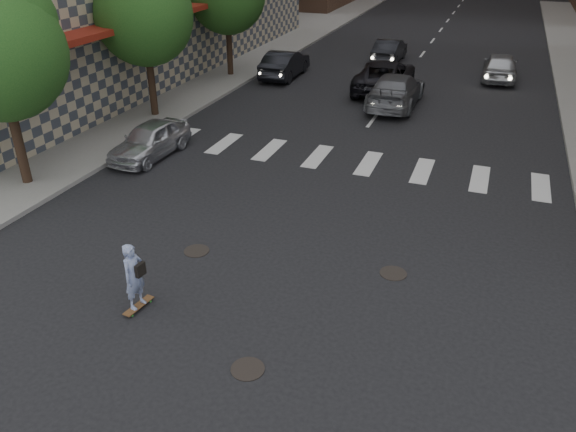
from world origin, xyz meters
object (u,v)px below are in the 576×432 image
(traffic_car_b, at_px, (396,90))
(traffic_car_e, at_px, (390,50))
(traffic_car_d, at_px, (500,66))
(traffic_car_c, at_px, (385,76))
(traffic_car_a, at_px, (285,64))
(tree_a, at_px, (0,46))
(skateboarder, at_px, (134,276))
(silver_sedan, at_px, (150,140))
(tree_b, at_px, (146,11))

(traffic_car_b, xyz_separation_m, traffic_car_e, (-2.19, 9.39, -0.08))
(traffic_car_d, bearing_deg, traffic_car_c, 37.96)
(traffic_car_a, relative_size, traffic_car_e, 1.07)
(tree_a, height_order, traffic_car_e, tree_a)
(skateboarder, relative_size, traffic_car_a, 0.38)
(tree_a, bearing_deg, skateboarder, -32.22)
(tree_a, xyz_separation_m, silver_sedan, (2.45, 3.64, -3.98))
(skateboarder, relative_size, traffic_car_d, 0.38)
(traffic_car_a, bearing_deg, traffic_car_e, -129.85)
(traffic_car_b, bearing_deg, traffic_car_a, -25.41)
(traffic_car_d, bearing_deg, tree_b, 39.52)
(tree_a, xyz_separation_m, traffic_car_d, (14.49, 20.50, -3.88))
(traffic_car_e, bearing_deg, tree_a, 71.80)
(silver_sedan, bearing_deg, traffic_car_c, 64.71)
(skateboarder, bearing_deg, traffic_car_b, 90.22)
(traffic_car_b, relative_size, traffic_car_d, 1.20)
(silver_sedan, xyz_separation_m, traffic_car_b, (7.50, 9.79, 0.12))
(traffic_car_b, xyz_separation_m, traffic_car_c, (-1.06, 2.50, 0.02))
(tree_b, distance_m, traffic_car_a, 10.06)
(traffic_car_c, xyz_separation_m, traffic_car_d, (5.59, 4.57, -0.04))
(traffic_car_c, bearing_deg, tree_a, 58.00)
(tree_b, xyz_separation_m, traffic_car_c, (8.90, 7.93, -3.84))
(tree_b, relative_size, traffic_car_c, 1.13)
(tree_a, xyz_separation_m, traffic_car_c, (8.90, 15.93, -3.84))
(silver_sedan, relative_size, traffic_car_d, 0.86)
(traffic_car_d, distance_m, traffic_car_e, 7.12)
(traffic_car_c, bearing_deg, traffic_car_d, -143.61)
(skateboarder, xyz_separation_m, silver_sedan, (-4.98, 8.33, -0.24))
(tree_a, height_order, traffic_car_d, tree_a)
(tree_a, bearing_deg, silver_sedan, 56.04)
(tree_a, xyz_separation_m, skateboarder, (7.43, -4.69, -3.74))
(traffic_car_a, bearing_deg, tree_a, 78.76)
(traffic_car_c, bearing_deg, tree_b, 38.90)
(tree_b, bearing_deg, skateboarder, -59.63)
(tree_b, xyz_separation_m, traffic_car_d, (14.49, 12.50, -3.88))
(traffic_car_c, bearing_deg, skateboarder, 83.12)
(traffic_car_b, xyz_separation_m, traffic_car_d, (4.54, 7.06, -0.01))
(tree_a, xyz_separation_m, traffic_car_a, (2.95, 16.80, -3.89))
(skateboarder, relative_size, silver_sedan, 0.44)
(tree_a, xyz_separation_m, tree_b, (0.00, 8.00, 0.00))
(skateboarder, xyz_separation_m, traffic_car_d, (7.06, 25.18, -0.14))
(tree_b, height_order, traffic_car_b, tree_b)
(traffic_car_d, height_order, traffic_car_e, traffic_car_d)
(skateboarder, height_order, traffic_car_e, skateboarder)
(tree_a, bearing_deg, traffic_car_d, 54.74)
(traffic_car_c, distance_m, traffic_car_e, 6.99)
(tree_b, distance_m, traffic_car_e, 17.20)
(silver_sedan, distance_m, traffic_car_e, 19.91)
(tree_b, relative_size, silver_sedan, 1.69)
(traffic_car_b, bearing_deg, skateboarder, 82.32)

